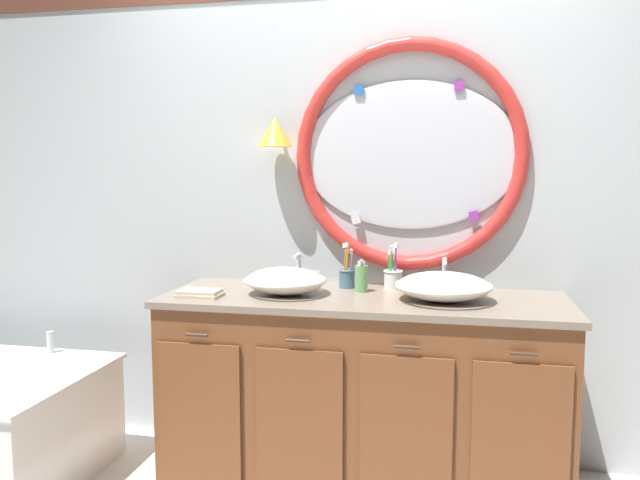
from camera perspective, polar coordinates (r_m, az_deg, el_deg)
name	(u,v)px	position (r m, az deg, el deg)	size (l,w,h in m)	color
back_wall_assembly	(368,194)	(3.13, 4.41, 4.19)	(6.40, 0.26, 2.60)	silver
vanity_counter	(362,389)	(2.95, 3.87, -13.42)	(1.81, 0.66, 0.87)	brown
sink_basin_left	(285,281)	(2.87, -3.20, -3.72)	(0.38, 0.38, 0.12)	white
sink_basin_right	(444,286)	(2.77, 11.20, -4.16)	(0.42, 0.42, 0.13)	white
faucet_set_left	(298,272)	(3.11, -1.98, -2.97)	(0.23, 0.12, 0.16)	silver
faucet_set_right	(444,277)	(3.02, 11.27, -3.36)	(0.22, 0.12, 0.16)	silver
toothbrush_holder_left	(347,276)	(3.02, 2.47, -3.32)	(0.08, 0.08, 0.22)	slate
toothbrush_holder_right	(393,278)	(3.00, 6.66, -3.46)	(0.09, 0.09, 0.22)	white
soap_dispenser	(361,278)	(2.93, 3.79, -3.43)	(0.06, 0.07, 0.16)	#6BAD66
folded_hand_towel	(199,293)	(2.87, -10.93, -4.79)	(0.20, 0.13, 0.03)	beige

